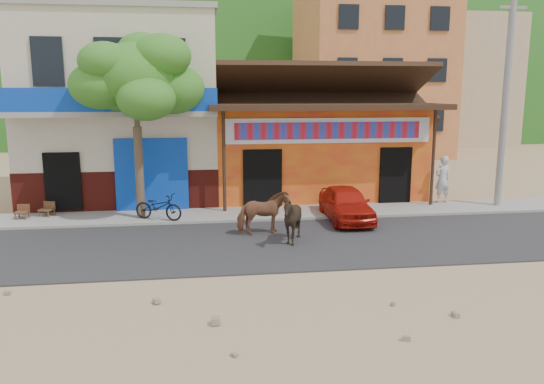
# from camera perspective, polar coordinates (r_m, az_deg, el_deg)

# --- Properties ---
(ground) EXTENTS (120.00, 120.00, 0.00)m
(ground) POSITION_cam_1_polar(r_m,az_deg,el_deg) (12.79, 4.60, -8.61)
(ground) COLOR #9E825B
(ground) RESTS_ON ground
(road) EXTENTS (60.00, 5.00, 0.04)m
(road) POSITION_cam_1_polar(r_m,az_deg,el_deg) (15.12, 2.54, -5.44)
(road) COLOR #28282B
(road) RESTS_ON ground
(sidewalk) EXTENTS (60.00, 2.00, 0.12)m
(sidewalk) POSITION_cam_1_polar(r_m,az_deg,el_deg) (18.45, 0.57, -2.32)
(sidewalk) COLOR gray
(sidewalk) RESTS_ON ground
(dance_club) EXTENTS (8.00, 6.00, 3.60)m
(dance_club) POSITION_cam_1_polar(r_m,az_deg,el_deg) (22.40, 4.14, 4.50)
(dance_club) COLOR orange
(dance_club) RESTS_ON ground
(cafe_building) EXTENTS (7.00, 6.00, 7.00)m
(cafe_building) POSITION_cam_1_polar(r_m,az_deg,el_deg) (21.96, -15.52, 8.46)
(cafe_building) COLOR beige
(cafe_building) RESTS_ON ground
(apartment_front) EXTENTS (9.00, 9.00, 12.00)m
(apartment_front) POSITION_cam_1_polar(r_m,az_deg,el_deg) (37.66, 10.39, 13.28)
(apartment_front) COLOR #CC723F
(apartment_front) RESTS_ON ground
(apartment_rear) EXTENTS (8.00, 8.00, 10.00)m
(apartment_rear) POSITION_cam_1_polar(r_m,az_deg,el_deg) (46.61, 18.75, 11.15)
(apartment_rear) COLOR tan
(apartment_rear) RESTS_ON ground
(hillside) EXTENTS (100.00, 40.00, 24.00)m
(hillside) POSITION_cam_1_polar(r_m,az_deg,el_deg) (82.18, -6.29, 16.13)
(hillside) COLOR #194C14
(hillside) RESTS_ON ground
(tree) EXTENTS (3.00, 3.00, 6.00)m
(tree) POSITION_cam_1_polar(r_m,az_deg,el_deg) (17.71, -14.30, 6.83)
(tree) COLOR #2D721E
(tree) RESTS_ON sidewalk
(utility_pole) EXTENTS (0.24, 0.24, 8.00)m
(utility_pole) POSITION_cam_1_polar(r_m,az_deg,el_deg) (20.83, 23.86, 9.55)
(utility_pole) COLOR gray
(utility_pole) RESTS_ON sidewalk
(cow_tan) EXTENTS (1.67, 1.07, 1.30)m
(cow_tan) POSITION_cam_1_polar(r_m,az_deg,el_deg) (15.71, -0.94, -2.28)
(cow_tan) COLOR brown
(cow_tan) RESTS_ON road
(cow_dark) EXTENTS (1.59, 1.52, 1.35)m
(cow_dark) POSITION_cam_1_polar(r_m,az_deg,el_deg) (14.80, 2.16, -3.00)
(cow_dark) COLOR black
(cow_dark) RESTS_ON road
(red_car) EXTENTS (1.40, 3.36, 1.14)m
(red_car) POSITION_cam_1_polar(r_m,az_deg,el_deg) (17.62, 7.96, -1.22)
(red_car) COLOR #B5170C
(red_car) RESTS_ON road
(scooter) EXTENTS (1.74, 1.21, 0.87)m
(scooter) POSITION_cam_1_polar(r_m,az_deg,el_deg) (17.60, -12.12, -1.55)
(scooter) COLOR black
(scooter) RESTS_ON sidewalk
(pedestrian) EXTENTS (0.72, 0.55, 1.77)m
(pedestrian) POSITION_cam_1_polar(r_m,az_deg,el_deg) (20.80, 17.86, 1.31)
(pedestrian) COLOR silver
(pedestrian) RESTS_ON sidewalk
(cafe_chair_left) EXTENTS (0.53, 0.53, 0.89)m
(cafe_chair_left) POSITION_cam_1_polar(r_m,az_deg,el_deg) (19.27, -23.14, -1.10)
(cafe_chair_left) COLOR #53351B
(cafe_chair_left) RESTS_ON sidewalk
(cafe_chair_right) EXTENTS (0.42, 0.42, 0.84)m
(cafe_chair_right) POSITION_cam_1_polar(r_m,az_deg,el_deg) (19.21, -25.37, -1.37)
(cafe_chair_right) COLOR #53331B
(cafe_chair_right) RESTS_ON sidewalk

